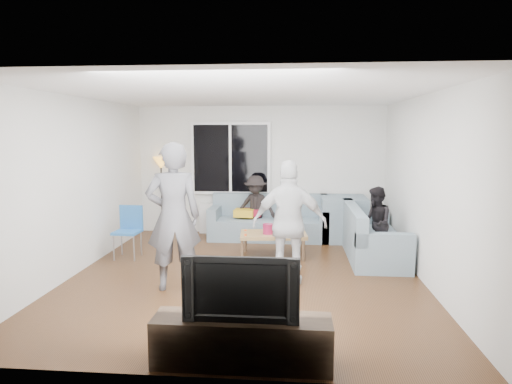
# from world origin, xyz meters

# --- Properties ---
(floor) EXTENTS (5.00, 5.50, 0.04)m
(floor) POSITION_xyz_m (0.00, 0.00, -0.02)
(floor) COLOR #56351C
(floor) RESTS_ON ground
(ceiling) EXTENTS (5.00, 5.50, 0.04)m
(ceiling) POSITION_xyz_m (0.00, 0.00, 2.62)
(ceiling) COLOR white
(ceiling) RESTS_ON ground
(wall_back) EXTENTS (5.00, 0.04, 2.60)m
(wall_back) POSITION_xyz_m (0.00, 2.77, 1.30)
(wall_back) COLOR silver
(wall_back) RESTS_ON ground
(wall_front) EXTENTS (5.00, 0.04, 2.60)m
(wall_front) POSITION_xyz_m (0.00, -2.77, 1.30)
(wall_front) COLOR silver
(wall_front) RESTS_ON ground
(wall_left) EXTENTS (0.04, 5.50, 2.60)m
(wall_left) POSITION_xyz_m (-2.52, 0.00, 1.30)
(wall_left) COLOR silver
(wall_left) RESTS_ON ground
(wall_right) EXTENTS (0.04, 5.50, 2.60)m
(wall_right) POSITION_xyz_m (2.52, 0.00, 1.30)
(wall_right) COLOR silver
(wall_right) RESTS_ON ground
(window_frame) EXTENTS (1.62, 0.06, 1.47)m
(window_frame) POSITION_xyz_m (-0.60, 2.69, 1.55)
(window_frame) COLOR white
(window_frame) RESTS_ON wall_back
(window_glass) EXTENTS (1.50, 0.02, 1.35)m
(window_glass) POSITION_xyz_m (-0.60, 2.65, 1.55)
(window_glass) COLOR black
(window_glass) RESTS_ON window_frame
(window_mullion) EXTENTS (0.05, 0.03, 1.35)m
(window_mullion) POSITION_xyz_m (-0.60, 2.64, 1.55)
(window_mullion) COLOR white
(window_mullion) RESTS_ON window_frame
(radiator) EXTENTS (1.30, 0.12, 0.62)m
(radiator) POSITION_xyz_m (-0.60, 2.65, 0.31)
(radiator) COLOR silver
(radiator) RESTS_ON floor
(potted_plant) EXTENTS (0.21, 0.17, 0.37)m
(potted_plant) POSITION_xyz_m (-0.08, 2.62, 0.81)
(potted_plant) COLOR #32702C
(potted_plant) RESTS_ON radiator
(vase) EXTENTS (0.23, 0.23, 0.19)m
(vase) POSITION_xyz_m (-0.68, 2.62, 0.71)
(vase) COLOR silver
(vase) RESTS_ON radiator
(sofa_back_section) EXTENTS (2.30, 0.85, 0.85)m
(sofa_back_section) POSITION_xyz_m (0.20, 2.27, 0.42)
(sofa_back_section) COLOR slate
(sofa_back_section) RESTS_ON floor
(sofa_right_section) EXTENTS (2.00, 0.85, 0.85)m
(sofa_right_section) POSITION_xyz_m (2.02, 1.11, 0.42)
(sofa_right_section) COLOR slate
(sofa_right_section) RESTS_ON floor
(sofa_corner) EXTENTS (0.85, 0.85, 0.85)m
(sofa_corner) POSITION_xyz_m (1.65, 2.27, 0.42)
(sofa_corner) COLOR slate
(sofa_corner) RESTS_ON floor
(cushion_yellow) EXTENTS (0.40, 0.35, 0.14)m
(cushion_yellow) POSITION_xyz_m (-0.27, 2.25, 0.51)
(cushion_yellow) COLOR gold
(cushion_yellow) RESTS_ON sofa_back_section
(cushion_red) EXTENTS (0.39, 0.33, 0.13)m
(cushion_red) POSITION_xyz_m (-0.12, 2.33, 0.51)
(cushion_red) COLOR maroon
(cushion_red) RESTS_ON sofa_back_section
(coffee_table) EXTENTS (1.15, 0.69, 0.40)m
(coffee_table) POSITION_xyz_m (0.36, 1.03, 0.20)
(coffee_table) COLOR #A57F50
(coffee_table) RESTS_ON floor
(pitcher) EXTENTS (0.17, 0.17, 0.17)m
(pitcher) POSITION_xyz_m (0.27, 0.95, 0.49)
(pitcher) COLOR maroon
(pitcher) RESTS_ON coffee_table
(side_chair) EXTENTS (0.42, 0.42, 0.86)m
(side_chair) POSITION_xyz_m (-2.05, 0.71, 0.43)
(side_chair) COLOR #2969B3
(side_chair) RESTS_ON floor
(floor_lamp) EXTENTS (0.32, 0.32, 1.56)m
(floor_lamp) POSITION_xyz_m (-2.05, 2.67, 0.78)
(floor_lamp) COLOR orange
(floor_lamp) RESTS_ON floor
(player_left) EXTENTS (0.82, 0.65, 1.95)m
(player_left) POSITION_xyz_m (-0.88, -0.63, 0.98)
(player_left) COLOR #505055
(player_left) RESTS_ON floor
(player_right) EXTENTS (1.01, 0.44, 1.71)m
(player_right) POSITION_xyz_m (0.64, -0.37, 0.86)
(player_right) COLOR silver
(player_right) RESTS_ON floor
(spectator_right) EXTENTS (0.46, 0.59, 1.21)m
(spectator_right) POSITION_xyz_m (2.02, 0.97, 0.60)
(spectator_right) COLOR black
(spectator_right) RESTS_ON floor
(spectator_back) EXTENTS (0.85, 0.56, 1.24)m
(spectator_back) POSITION_xyz_m (-0.06, 2.30, 0.62)
(spectator_back) COLOR black
(spectator_back) RESTS_ON floor
(tv_console) EXTENTS (1.60, 0.40, 0.44)m
(tv_console) POSITION_xyz_m (0.24, -2.50, 0.22)
(tv_console) COLOR #35271A
(tv_console) RESTS_ON floor
(television) EXTENTS (1.02, 0.13, 0.59)m
(television) POSITION_xyz_m (0.24, -2.50, 0.73)
(television) COLOR black
(television) RESTS_ON tv_console
(bottle_c) EXTENTS (0.07, 0.07, 0.19)m
(bottle_c) POSITION_xyz_m (0.43, 1.21, 0.49)
(bottle_c) COLOR #33110B
(bottle_c) RESTS_ON coffee_table
(bottle_e) EXTENTS (0.07, 0.07, 0.20)m
(bottle_e) POSITION_xyz_m (0.72, 1.15, 0.50)
(bottle_e) COLOR black
(bottle_e) RESTS_ON coffee_table
(bottle_d) EXTENTS (0.07, 0.07, 0.26)m
(bottle_d) POSITION_xyz_m (0.55, 0.95, 0.53)
(bottle_d) COLOR #F84E16
(bottle_d) RESTS_ON coffee_table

